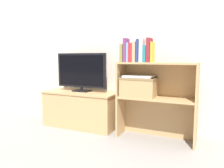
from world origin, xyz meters
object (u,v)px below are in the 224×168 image
Objects in this scene: book_mustard at (152,52)px; book_tan at (136,52)px; book_ivory at (142,50)px; book_teal at (146,54)px; tv_stand at (82,108)px; book_plum at (126,50)px; book_navy at (139,51)px; book_skyblue at (129,52)px; storage_basket_left at (139,86)px; baby_monitor at (194,57)px; book_crimson at (132,53)px; laptop at (139,76)px; tv at (81,71)px; book_maroon at (149,50)px; book_olive at (123,53)px.

book_tan is at bearing 180.00° from book_mustard.
book_teal is (0.04, 0.00, -0.04)m from book_ivory.
book_plum is at bearing -9.99° from tv_stand.
book_navy is 0.15m from book_mustard.
book_skyblue reaches higher than storage_basket_left.
book_skyblue is 0.67m from baby_monitor.
book_plum is at bearing 180.00° from book_skyblue.
book_crimson reaches higher than laptop.
tv is 3.43× the size of book_crimson.
book_navy reaches higher than book_teal.
book_crimson is at bearing 180.00° from book_navy.
laptop is at bearing 35.43° from book_tan.
book_maroon reaches higher than book_skyblue.
book_crimson is 0.54× the size of storage_basket_left.
book_olive is at bearing 180.00° from book_maroon.
baby_monitor is (0.59, 0.04, -0.06)m from book_tan.
book_mustard is at bearing 0.00° from book_maroon.
book_navy reaches higher than tv.
book_olive is at bearing -10.58° from tv_stand.
laptop is (-0.08, 0.02, -0.24)m from book_teal.
book_crimson is 0.84× the size of book_navy.
book_crimson is 0.27m from laptop.
tv is 0.85m from book_navy.
book_teal is at bearing 0.00° from book_navy.
laptop reaches higher than tv_stand.
tv is 5.26× the size of baby_monitor.
book_teal is 0.36m from storage_basket_left.
book_plum is 0.04m from book_skyblue.
book_teal is at bearing 0.00° from book_skyblue.
book_tan is 0.86× the size of book_maroon.
book_skyblue is 0.08m from book_tan.
book_olive is 0.30m from book_maroon.
book_skyblue is at bearing 180.00° from book_tan.
book_navy reaches higher than book_crimson.
book_teal is 0.69× the size of book_maroon.
laptop is (0.80, -0.09, -0.03)m from tv.
tv_stand is at bearing 172.13° from book_ivory.
book_navy is 0.98× the size of book_ivory.
book_skyblue is at bearing 180.00° from book_teal.
book_navy reaches higher than storage_basket_left.
storage_basket_left is at bearing 0.00° from laptop.
book_crimson is 0.20m from book_maroon.
book_ivory is at bearing 0.00° from book_crimson.
laptop is at bearing 0.00° from storage_basket_left.
book_maroon reaches higher than tv_stand.
book_plum is at bearing 180.00° from book_ivory.
tv is 2.80× the size of book_maroon.
book_plum is at bearing 180.00° from book_mustard.
book_plum is 1.22× the size of book_mustard.
laptop is at bearing 171.26° from book_mustard.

